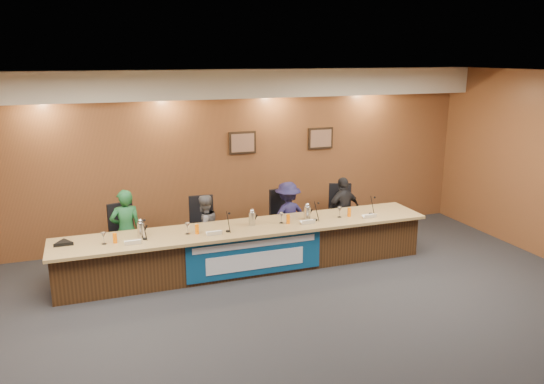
{
  "coord_description": "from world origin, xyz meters",
  "views": [
    {
      "loc": [
        -2.38,
        -5.45,
        3.44
      ],
      "look_at": [
        0.43,
        2.41,
        1.28
      ],
      "focal_mm": 35.0,
      "sensor_mm": 36.0,
      "label": 1
    }
  ],
  "objects_px": {
    "dais_body": "(248,249)",
    "carafe_left": "(141,230)",
    "banner": "(255,256)",
    "carafe_mid": "(252,219)",
    "office_chair_a": "(127,241)",
    "carafe_right": "(307,213)",
    "panelist_b": "(204,228)",
    "speakerphone": "(64,243)",
    "office_chair_b": "(203,232)",
    "office_chair_d": "(340,217)",
    "panelist_d": "(343,210)",
    "office_chair_c": "(286,223)",
    "panelist_c": "(288,216)",
    "panelist_a": "(126,231)"
  },
  "relations": [
    {
      "from": "panelist_c",
      "to": "office_chair_b",
      "type": "xyz_separation_m",
      "value": [
        -1.52,
        0.1,
        -0.15
      ]
    },
    {
      "from": "banner",
      "to": "carafe_mid",
      "type": "bearing_deg",
      "value": 79.08
    },
    {
      "from": "panelist_a",
      "to": "carafe_left",
      "type": "xyz_separation_m",
      "value": [
        0.18,
        -0.61,
        0.18
      ]
    },
    {
      "from": "panelist_a",
      "to": "panelist_c",
      "type": "relative_size",
      "value": 1.08
    },
    {
      "from": "panelist_c",
      "to": "speakerphone",
      "type": "distance_m",
      "value": 3.78
    },
    {
      "from": "dais_body",
      "to": "office_chair_a",
      "type": "relative_size",
      "value": 12.5
    },
    {
      "from": "carafe_mid",
      "to": "carafe_right",
      "type": "height_order",
      "value": "carafe_right"
    },
    {
      "from": "office_chair_d",
      "to": "banner",
      "type": "bearing_deg",
      "value": -130.24
    },
    {
      "from": "panelist_d",
      "to": "office_chair_d",
      "type": "bearing_deg",
      "value": -101.25
    },
    {
      "from": "office_chair_b",
      "to": "office_chair_c",
      "type": "distance_m",
      "value": 1.52
    },
    {
      "from": "carafe_left",
      "to": "speakerphone",
      "type": "bearing_deg",
      "value": 177.39
    },
    {
      "from": "banner",
      "to": "speakerphone",
      "type": "bearing_deg",
      "value": 170.48
    },
    {
      "from": "panelist_d",
      "to": "office_chair_c",
      "type": "relative_size",
      "value": 2.64
    },
    {
      "from": "office_chair_d",
      "to": "carafe_right",
      "type": "bearing_deg",
      "value": -123.5
    },
    {
      "from": "panelist_d",
      "to": "office_chair_a",
      "type": "xyz_separation_m",
      "value": [
        -3.92,
        0.1,
        -0.15
      ]
    },
    {
      "from": "carafe_mid",
      "to": "carafe_right",
      "type": "xyz_separation_m",
      "value": [
        0.97,
        0.0,
        0.0
      ]
    },
    {
      "from": "office_chair_c",
      "to": "carafe_right",
      "type": "height_order",
      "value": "carafe_right"
    },
    {
      "from": "office_chair_b",
      "to": "speakerphone",
      "type": "relative_size",
      "value": 1.5
    },
    {
      "from": "panelist_c",
      "to": "office_chair_c",
      "type": "distance_m",
      "value": 0.18
    },
    {
      "from": "carafe_mid",
      "to": "speakerphone",
      "type": "relative_size",
      "value": 0.69
    },
    {
      "from": "panelist_a",
      "to": "panelist_d",
      "type": "xyz_separation_m",
      "value": [
        3.92,
        0.0,
        -0.05
      ]
    },
    {
      "from": "panelist_d",
      "to": "carafe_mid",
      "type": "distance_m",
      "value": 2.08
    },
    {
      "from": "speakerphone",
      "to": "carafe_right",
      "type": "bearing_deg",
      "value": -0.81
    },
    {
      "from": "carafe_mid",
      "to": "office_chair_b",
      "type": "bearing_deg",
      "value": 132.84
    },
    {
      "from": "banner",
      "to": "office_chair_a",
      "type": "xyz_separation_m",
      "value": [
        -1.87,
        1.12,
        0.1
      ]
    },
    {
      "from": "panelist_d",
      "to": "office_chair_c",
      "type": "xyz_separation_m",
      "value": [
        -1.11,
        0.1,
        -0.15
      ]
    },
    {
      "from": "carafe_right",
      "to": "speakerphone",
      "type": "bearing_deg",
      "value": 179.19
    },
    {
      "from": "office_chair_a",
      "to": "carafe_left",
      "type": "bearing_deg",
      "value": -91.5
    },
    {
      "from": "speakerphone",
      "to": "panelist_b",
      "type": "bearing_deg",
      "value": 14.09
    },
    {
      "from": "banner",
      "to": "panelist_d",
      "type": "xyz_separation_m",
      "value": [
        2.05,
        1.02,
        0.25
      ]
    },
    {
      "from": "office_chair_a",
      "to": "carafe_right",
      "type": "height_order",
      "value": "carafe_right"
    },
    {
      "from": "banner",
      "to": "carafe_left",
      "type": "relative_size",
      "value": 9.38
    },
    {
      "from": "panelist_b",
      "to": "office_chair_b",
      "type": "bearing_deg",
      "value": -114.72
    },
    {
      "from": "panelist_d",
      "to": "speakerphone",
      "type": "bearing_deg",
      "value": -4.71
    },
    {
      "from": "office_chair_a",
      "to": "carafe_mid",
      "type": "xyz_separation_m",
      "value": [
        1.94,
        -0.71,
        0.38
      ]
    },
    {
      "from": "carafe_right",
      "to": "office_chair_a",
      "type": "bearing_deg",
      "value": 166.34
    },
    {
      "from": "dais_body",
      "to": "panelist_d",
      "type": "bearing_deg",
      "value": 16.53
    },
    {
      "from": "carafe_left",
      "to": "carafe_mid",
      "type": "height_order",
      "value": "carafe_left"
    },
    {
      "from": "dais_body",
      "to": "panelist_c",
      "type": "bearing_deg",
      "value": 32.89
    },
    {
      "from": "dais_body",
      "to": "office_chair_a",
      "type": "distance_m",
      "value": 2.0
    },
    {
      "from": "panelist_c",
      "to": "office_chair_a",
      "type": "xyz_separation_m",
      "value": [
        -2.81,
        0.1,
        -0.15
      ]
    },
    {
      "from": "dais_body",
      "to": "carafe_left",
      "type": "bearing_deg",
      "value": 179.91
    },
    {
      "from": "panelist_d",
      "to": "office_chair_b",
      "type": "height_order",
      "value": "panelist_d"
    },
    {
      "from": "office_chair_a",
      "to": "office_chair_c",
      "type": "relative_size",
      "value": 1.0
    },
    {
      "from": "office_chair_d",
      "to": "carafe_left",
      "type": "bearing_deg",
      "value": -148.26
    },
    {
      "from": "panelist_b",
      "to": "panelist_c",
      "type": "height_order",
      "value": "panelist_c"
    },
    {
      "from": "panelist_b",
      "to": "speakerphone",
      "type": "xyz_separation_m",
      "value": [
        -2.21,
        -0.56,
        0.19
      ]
    },
    {
      "from": "panelist_c",
      "to": "office_chair_b",
      "type": "height_order",
      "value": "panelist_c"
    },
    {
      "from": "speakerphone",
      "to": "office_chair_a",
      "type": "bearing_deg",
      "value": 35.25
    },
    {
      "from": "office_chair_c",
      "to": "office_chair_d",
      "type": "height_order",
      "value": "same"
    }
  ]
}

